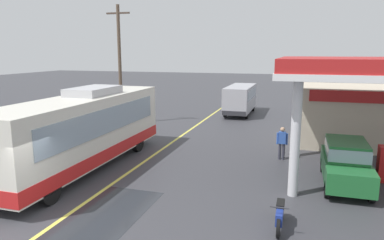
# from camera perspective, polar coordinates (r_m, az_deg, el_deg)

# --- Properties ---
(ground) EXTENTS (120.00, 120.00, 0.00)m
(ground) POSITION_cam_1_polar(r_m,az_deg,el_deg) (30.02, 2.83, 0.60)
(ground) COLOR #38383D
(lane_divider_stripe) EXTENTS (0.16, 50.00, 0.01)m
(lane_divider_stripe) POSITION_cam_1_polar(r_m,az_deg,el_deg) (25.29, 0.05, -1.32)
(lane_divider_stripe) COLOR #D8CC4C
(lane_divider_stripe) RESTS_ON ground
(wet_puddle_patch) EXTENTS (2.37, 5.69, 0.01)m
(wet_puddle_patch) POSITION_cam_1_polar(r_m,az_deg,el_deg) (12.21, -14.96, -15.46)
(wet_puddle_patch) COLOR #26282D
(wet_puddle_patch) RESTS_ON ground
(coach_bus_main) EXTENTS (2.60, 11.04, 3.69)m
(coach_bus_main) POSITION_cam_1_polar(r_m,az_deg,el_deg) (17.12, -16.92, -1.83)
(coach_bus_main) COLOR silver
(coach_bus_main) RESTS_ON ground
(gas_station_roadside) EXTENTS (9.10, 11.95, 5.10)m
(gas_station_roadside) POSITION_cam_1_polar(r_m,az_deg,el_deg) (20.67, 26.90, 2.14)
(gas_station_roadside) COLOR #B21E1E
(gas_station_roadside) RESTS_ON ground
(car_at_pump) EXTENTS (1.70, 4.20, 1.82)m
(car_at_pump) POSITION_cam_1_polar(r_m,az_deg,el_deg) (15.76, 23.37, -6.00)
(car_at_pump) COLOR #1E602D
(car_at_pump) RESTS_ON ground
(minibus_opposing_lane) EXTENTS (2.04, 6.13, 2.44)m
(minibus_opposing_lane) POSITION_cam_1_polar(r_m,az_deg,el_deg) (31.20, 7.71, 3.64)
(minibus_opposing_lane) COLOR #A5A5AD
(minibus_opposing_lane) RESTS_ON ground
(motorcycle_parked_forecourt) EXTENTS (0.55, 1.80, 0.92)m
(motorcycle_parked_forecourt) POSITION_cam_1_polar(r_m,az_deg,el_deg) (11.64, 13.86, -14.36)
(motorcycle_parked_forecourt) COLOR black
(motorcycle_parked_forecourt) RESTS_ON ground
(pedestrian_near_pump) EXTENTS (0.55, 0.22, 1.66)m
(pedestrian_near_pump) POSITION_cam_1_polar(r_m,az_deg,el_deg) (18.41, 14.18, -3.33)
(pedestrian_near_pump) COLOR #33333F
(pedestrian_near_pump) RESTS_ON ground
(utility_pole_roadside) EXTENTS (1.80, 0.24, 8.64)m
(utility_pole_roadside) POSITION_cam_1_polar(r_m,az_deg,el_deg) (26.95, -11.46, 8.87)
(utility_pole_roadside) COLOR brown
(utility_pole_roadside) RESTS_ON ground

